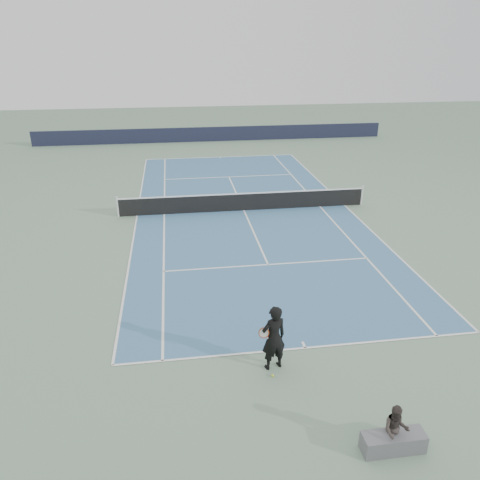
{
  "coord_description": "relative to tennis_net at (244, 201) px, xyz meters",
  "views": [
    {
      "loc": [
        -3.49,
        -22.72,
        8.34
      ],
      "look_at": [
        -1.11,
        -6.28,
        1.1
      ],
      "focal_mm": 35.0,
      "sensor_mm": 36.0,
      "label": 1
    }
  ],
  "objects": [
    {
      "name": "tennis_ball",
      "position": [
        -1.2,
        -12.97,
        -0.47
      ],
      "size": [
        0.07,
        0.07,
        0.07
      ],
      "primitive_type": "sphere",
      "color": "#BED52B",
      "rests_on": "ground"
    },
    {
      "name": "windscreen_far",
      "position": [
        0.0,
        17.88,
        0.1
      ],
      "size": [
        30.0,
        0.25,
        1.2
      ],
      "primitive_type": "cube",
      "color": "black",
      "rests_on": "ground"
    },
    {
      "name": "spectator_bench",
      "position": [
        0.9,
        -15.7,
        -0.09
      ],
      "size": [
        1.46,
        0.85,
        1.19
      ],
      "color": "#5C5D61",
      "rests_on": "ground"
    },
    {
      "name": "tennis_net",
      "position": [
        0.0,
        0.0,
        0.0
      ],
      "size": [
        12.9,
        0.1,
        1.07
      ],
      "color": "silver",
      "rests_on": "ground"
    },
    {
      "name": "ground",
      "position": [
        0.0,
        0.0,
        -0.5
      ],
      "size": [
        80.0,
        80.0,
        0.0
      ],
      "primitive_type": "plane",
      "color": "slate"
    },
    {
      "name": "court_surface",
      "position": [
        0.0,
        0.0,
        -0.5
      ],
      "size": [
        10.97,
        23.77,
        0.01
      ],
      "primitive_type": "cube",
      "color": "teal",
      "rests_on": "ground"
    },
    {
      "name": "tennis_player",
      "position": [
        -1.11,
        -12.57,
        0.46
      ],
      "size": [
        0.87,
        0.69,
        1.92
      ],
      "color": "black",
      "rests_on": "ground"
    }
  ]
}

